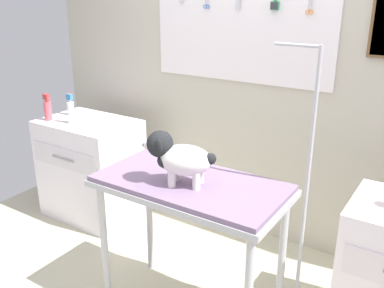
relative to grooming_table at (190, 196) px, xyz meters
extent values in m
cube|color=#BAB5A0|center=(-0.12, 1.12, 0.35)|extent=(4.00, 0.06, 2.30)
cube|color=white|center=(-0.28, 1.08, 0.83)|extent=(1.45, 0.02, 0.78)
torus|color=#356DC3|center=(-0.56, 1.06, 0.98)|extent=(0.03, 0.01, 0.03)
torus|color=#356DC3|center=(-0.54, 1.06, 0.98)|extent=(0.03, 0.01, 0.03)
cube|color=silver|center=(-0.29, 1.06, 1.03)|extent=(0.03, 0.01, 0.13)
cube|color=#33915B|center=(0.00, 1.06, 1.00)|extent=(0.06, 0.02, 0.06)
cube|color=#333338|center=(0.00, 1.05, 1.00)|extent=(0.05, 0.01, 0.05)
cube|color=silver|center=(0.23, 1.06, 1.04)|extent=(0.01, 0.00, 0.11)
cube|color=silver|center=(0.25, 1.06, 1.04)|extent=(0.01, 0.00, 0.11)
torus|color=orange|center=(0.23, 1.06, 0.96)|extent=(0.03, 0.01, 0.03)
torus|color=orange|center=(0.25, 1.06, 0.96)|extent=(0.03, 0.01, 0.03)
cylinder|color=#B7B7BC|center=(-0.49, -0.22, -0.38)|extent=(0.04, 0.04, 0.84)
cylinder|color=#B7B7BC|center=(-0.49, 0.22, -0.38)|extent=(0.04, 0.04, 0.84)
cylinder|color=#B7B7BC|center=(0.49, 0.22, -0.38)|extent=(0.04, 0.04, 0.84)
cube|color=#B7B7BC|center=(0.00, 0.00, 0.05)|extent=(1.10, 0.56, 0.03)
cube|color=slate|center=(0.00, 0.00, 0.08)|extent=(1.06, 0.55, 0.03)
cylinder|color=#B7B7BC|center=(0.57, 0.30, 0.03)|extent=(0.02, 0.02, 1.66)
cylinder|color=#B7B7BC|center=(0.45, 0.30, 0.84)|extent=(0.24, 0.02, 0.02)
cylinder|color=white|center=(-0.04, -0.12, 0.15)|extent=(0.04, 0.04, 0.10)
cylinder|color=white|center=(-0.07, -0.03, 0.15)|extent=(0.04, 0.04, 0.10)
cylinder|color=white|center=(0.09, -0.07, 0.15)|extent=(0.04, 0.04, 0.10)
cylinder|color=white|center=(0.06, 0.01, 0.15)|extent=(0.04, 0.04, 0.10)
ellipsoid|color=white|center=(0.00, -0.05, 0.24)|extent=(0.34, 0.27, 0.17)
ellipsoid|color=black|center=(-0.10, -0.09, 0.23)|extent=(0.14, 0.16, 0.09)
sphere|color=black|center=(-0.13, -0.10, 0.32)|extent=(0.15, 0.15, 0.15)
ellipsoid|color=white|center=(-0.19, -0.12, 0.31)|extent=(0.08, 0.07, 0.05)
sphere|color=black|center=(-0.22, -0.13, 0.31)|extent=(0.02, 0.02, 0.02)
ellipsoid|color=black|center=(-0.10, -0.15, 0.33)|extent=(0.05, 0.04, 0.08)
ellipsoid|color=black|center=(-0.14, -0.04, 0.33)|extent=(0.05, 0.04, 0.08)
sphere|color=black|center=(0.13, -0.01, 0.26)|extent=(0.06, 0.06, 0.06)
cube|color=white|center=(-1.41, 0.58, -0.37)|extent=(0.80, 0.56, 0.87)
cube|color=silver|center=(-1.41, 0.29, -0.18)|extent=(0.70, 0.01, 0.17)
cylinder|color=#99999E|center=(-1.41, 0.28, -0.18)|extent=(0.24, 0.02, 0.02)
cylinder|color=#DE5660|center=(-1.70, 0.42, 0.15)|extent=(0.06, 0.06, 0.16)
cylinder|color=#DE5660|center=(-1.70, 0.42, 0.23)|extent=(0.03, 0.03, 0.02)
cube|color=#C63436|center=(-1.70, 0.42, 0.27)|extent=(0.06, 0.03, 0.04)
cylinder|color=#3C68B8|center=(-1.66, 0.63, 0.13)|extent=(0.05, 0.05, 0.13)
cylinder|color=#3C68B8|center=(-1.66, 0.63, 0.20)|extent=(0.02, 0.02, 0.02)
cube|color=red|center=(-1.66, 0.63, 0.23)|extent=(0.05, 0.03, 0.04)
cylinder|color=white|center=(-1.47, 0.46, 0.16)|extent=(0.06, 0.06, 0.18)
cylinder|color=white|center=(-1.47, 0.46, 0.26)|extent=(0.03, 0.03, 0.02)
cube|color=teal|center=(-1.47, 0.46, 0.29)|extent=(0.05, 0.03, 0.04)
camera|label=1|loc=(1.21, -1.83, 1.12)|focal=40.24mm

